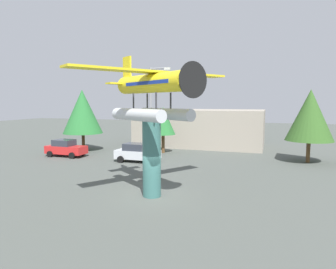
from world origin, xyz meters
name	(u,v)px	position (x,y,z in m)	size (l,w,h in m)	color
ground_plane	(152,196)	(0.00, 0.00, 0.00)	(140.00, 140.00, 0.00)	#4C514C
display_pedestal	(152,159)	(0.00, 0.00, 2.30)	(1.10, 1.10, 4.59)	#386B66
floatplane_monument	(153,92)	(0.11, -0.07, 6.27)	(7.09, 9.24, 4.00)	silver
car_near_red	(66,148)	(-13.54, 9.56, 0.88)	(4.20, 2.02, 1.76)	red
car_mid_silver	(137,153)	(-5.27, 9.33, 0.88)	(4.20, 2.02, 1.76)	silver
streetlight_primary	(153,111)	(-2.89, 7.45, 4.91)	(1.84, 0.28, 8.54)	gray
storefront_building	(200,128)	(-2.12, 22.00, 2.33)	(15.96, 7.92, 4.66)	#9E9384
tree_west	(82,112)	(-14.03, 13.42, 4.55)	(4.53, 4.53, 7.07)	brown
tree_east	(163,121)	(-4.68, 14.95, 3.57)	(2.74, 2.74, 5.12)	brown
tree_center_back	(310,115)	(10.04, 14.30, 4.44)	(4.29, 4.29, 6.84)	brown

